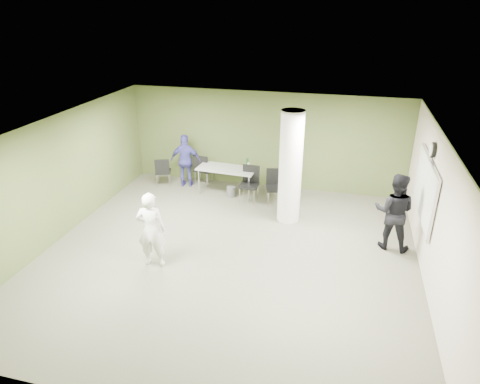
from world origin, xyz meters
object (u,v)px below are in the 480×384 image
(chair_back_left, at_px, (163,170))
(woman_white, at_px, (151,230))
(man_blue, at_px, (186,161))
(folding_table, at_px, (228,170))
(man_black, at_px, (394,212))

(chair_back_left, relative_size, woman_white, 0.53)
(woman_white, bearing_deg, chair_back_left, -78.59)
(chair_back_left, bearing_deg, man_blue, 177.04)
(folding_table, height_order, man_blue, man_blue)
(folding_table, relative_size, woman_white, 1.04)
(chair_back_left, bearing_deg, folding_table, 158.95)
(woman_white, bearing_deg, man_blue, -88.13)
(folding_table, relative_size, man_black, 0.97)
(folding_table, distance_m, chair_back_left, 2.03)
(man_black, height_order, man_blue, man_black)
(folding_table, xyz_separation_m, chair_back_left, (-2.01, 0.06, -0.23))
(chair_back_left, distance_m, woman_white, 4.21)
(folding_table, distance_m, man_blue, 1.37)
(folding_table, xyz_separation_m, man_black, (4.31, -1.90, 0.15))
(folding_table, bearing_deg, man_black, -19.36)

